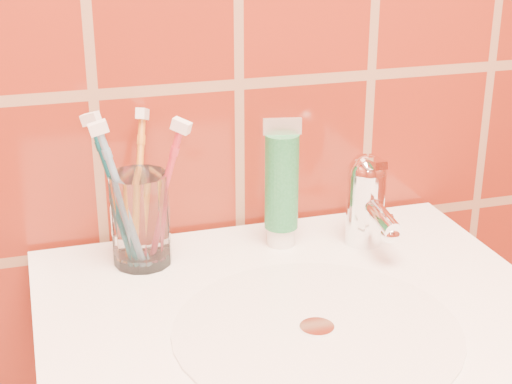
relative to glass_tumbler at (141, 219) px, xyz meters
name	(u,v)px	position (x,y,z in m)	size (l,w,h in m)	color
glass_tumbler	(141,219)	(0.00, 0.00, 0.00)	(0.07, 0.07, 0.11)	white
toothpaste_tube	(282,187)	(0.18, 0.00, 0.02)	(0.05, 0.04, 0.17)	white
faucet	(367,197)	(0.28, -0.03, 0.01)	(0.05, 0.11, 0.12)	white
toothbrush_0	(116,192)	(-0.03, 0.01, 0.04)	(0.07, 0.06, 0.19)	#0C5A65
toothbrush_1	(163,193)	(0.03, -0.01, 0.03)	(0.07, 0.06, 0.19)	#B82737
toothbrush_2	(139,186)	(0.00, 0.03, 0.03)	(0.05, 0.08, 0.18)	orange
toothbrush_3	(122,197)	(-0.02, -0.01, 0.03)	(0.07, 0.02, 0.19)	#6998BA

